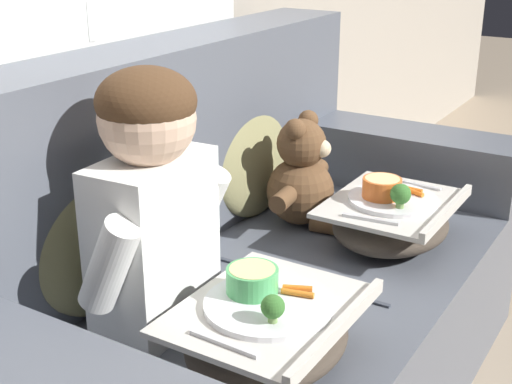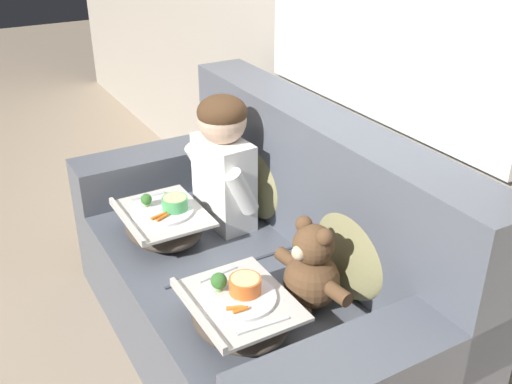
# 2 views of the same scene
# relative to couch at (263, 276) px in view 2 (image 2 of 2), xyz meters

# --- Properties ---
(ground_plane) EXTENTS (14.00, 14.00, 0.00)m
(ground_plane) POSITION_rel_couch_xyz_m (0.00, -0.07, -0.34)
(ground_plane) COLOR tan
(wall_back_with_window) EXTENTS (8.00, 0.08, 2.60)m
(wall_back_with_window) POSITION_rel_couch_xyz_m (0.00, 0.50, 0.97)
(wall_back_with_window) COLOR #A89E8E
(wall_back_with_window) RESTS_ON ground_plane
(couch) EXTENTS (1.73, 0.88, 0.96)m
(couch) POSITION_rel_couch_xyz_m (0.00, 0.00, 0.00)
(couch) COLOR #565B66
(couch) RESTS_ON ground_plane
(throw_pillow_behind_child) EXTENTS (0.40, 0.19, 0.42)m
(throw_pillow_behind_child) POSITION_rel_couch_xyz_m (-0.32, 0.18, 0.28)
(throw_pillow_behind_child) COLOR #898456
(throw_pillow_behind_child) RESTS_ON couch
(throw_pillow_behind_teddy) EXTENTS (0.40, 0.19, 0.41)m
(throw_pillow_behind_teddy) POSITION_rel_couch_xyz_m (0.32, 0.18, 0.28)
(throw_pillow_behind_teddy) COLOR #898456
(throw_pillow_behind_teddy) RESTS_ON couch
(child_figure) EXTENTS (0.40, 0.20, 0.56)m
(child_figure) POSITION_rel_couch_xyz_m (-0.32, 0.00, 0.39)
(child_figure) COLOR white
(child_figure) RESTS_ON couch
(teddy_bear) EXTENTS (0.35, 0.24, 0.32)m
(teddy_bear) POSITION_rel_couch_xyz_m (0.32, -0.00, 0.22)
(teddy_bear) COLOR brown
(teddy_bear) RESTS_ON couch
(lap_tray_child) EXTENTS (0.39, 0.31, 0.19)m
(lap_tray_child) POSITION_rel_couch_xyz_m (-0.32, -0.27, 0.16)
(lap_tray_child) COLOR #473D33
(lap_tray_child) RESTS_ON child_figure
(lap_tray_teddy) EXTENTS (0.38, 0.31, 0.20)m
(lap_tray_teddy) POSITION_rel_couch_xyz_m (0.32, -0.28, 0.16)
(lap_tray_teddy) COLOR #473D33
(lap_tray_teddy) RESTS_ON teddy_bear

